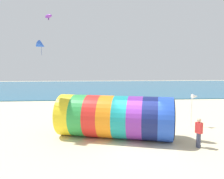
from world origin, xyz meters
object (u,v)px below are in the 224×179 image
(kite_blue_delta, at_px, (41,45))
(beach_flag, at_px, (194,98))
(giant_inflatable_tube, at_px, (115,117))
(kite_purple_parafoil, at_px, (48,16))
(kite_handler, at_px, (199,133))

(kite_blue_delta, height_order, beach_flag, kite_blue_delta)
(giant_inflatable_tube, xyz_separation_m, kite_purple_parafoil, (-5.83, 9.42, 8.21))
(kite_handler, relative_size, kite_purple_parafoil, 1.47)
(beach_flag, bearing_deg, kite_purple_parafoil, 148.90)
(giant_inflatable_tube, xyz_separation_m, beach_flag, (6.18, 2.18, 0.85))
(kite_handler, bearing_deg, kite_purple_parafoil, 131.76)
(giant_inflatable_tube, bearing_deg, beach_flag, 19.42)
(giant_inflatable_tube, bearing_deg, kite_purple_parafoil, 121.73)
(giant_inflatable_tube, xyz_separation_m, kite_blue_delta, (-8.30, 16.57, 6.06))
(giant_inflatable_tube, relative_size, kite_blue_delta, 3.79)
(kite_blue_delta, bearing_deg, beach_flag, -44.82)
(beach_flag, bearing_deg, giant_inflatable_tube, -160.58)
(giant_inflatable_tube, distance_m, kite_handler, 4.97)
(kite_handler, relative_size, kite_blue_delta, 0.83)
(kite_purple_parafoil, distance_m, kite_blue_delta, 7.86)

